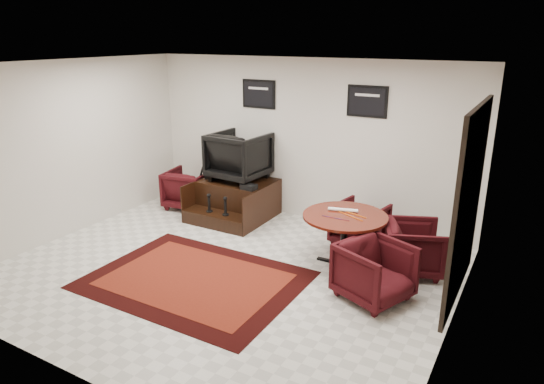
{
  "coord_description": "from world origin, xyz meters",
  "views": [
    {
      "loc": [
        3.6,
        -4.96,
        3.16
      ],
      "look_at": [
        0.27,
        0.9,
        0.96
      ],
      "focal_mm": 32.0,
      "sensor_mm": 36.0,
      "label": 1
    }
  ],
  "objects_px": {
    "armchair_side": "(189,187)",
    "meeting_table": "(345,221)",
    "shine_chair": "(239,154)",
    "table_chair_corner": "(375,269)",
    "table_chair_window": "(413,245)",
    "table_chair_back": "(360,222)",
    "shine_podium": "(236,200)"
  },
  "relations": [
    {
      "from": "shine_chair",
      "to": "table_chair_corner",
      "type": "distance_m",
      "value": 3.61
    },
    {
      "from": "table_chair_corner",
      "to": "table_chair_window",
      "type": "bearing_deg",
      "value": 9.09
    },
    {
      "from": "armchair_side",
      "to": "meeting_table",
      "type": "bearing_deg",
      "value": 156.27
    },
    {
      "from": "shine_podium",
      "to": "armchair_side",
      "type": "bearing_deg",
      "value": -178.19
    },
    {
      "from": "armchair_side",
      "to": "table_chair_window",
      "type": "bearing_deg",
      "value": 162.79
    },
    {
      "from": "armchair_side",
      "to": "table_chair_corner",
      "type": "xyz_separation_m",
      "value": [
        4.16,
        -1.53,
        0.0
      ]
    },
    {
      "from": "shine_podium",
      "to": "table_chair_back",
      "type": "height_order",
      "value": "table_chair_back"
    },
    {
      "from": "shine_chair",
      "to": "table_chair_corner",
      "type": "xyz_separation_m",
      "value": [
        3.1,
        -1.7,
        -0.73
      ]
    },
    {
      "from": "armchair_side",
      "to": "shine_podium",
      "type": "bearing_deg",
      "value": 172.02
    },
    {
      "from": "table_chair_back",
      "to": "shine_podium",
      "type": "bearing_deg",
      "value": 8.27
    },
    {
      "from": "table_chair_back",
      "to": "table_chair_corner",
      "type": "height_order",
      "value": "table_chair_corner"
    },
    {
      "from": "shine_chair",
      "to": "table_chair_window",
      "type": "xyz_separation_m",
      "value": [
        3.33,
        -0.74,
        -0.74
      ]
    },
    {
      "from": "shine_chair",
      "to": "armchair_side",
      "type": "height_order",
      "value": "shine_chair"
    },
    {
      "from": "table_chair_back",
      "to": "table_chair_window",
      "type": "xyz_separation_m",
      "value": [
        0.95,
        -0.53,
        0.02
      ]
    },
    {
      "from": "shine_chair",
      "to": "armchair_side",
      "type": "xyz_separation_m",
      "value": [
        -1.05,
        -0.17,
        -0.73
      ]
    },
    {
      "from": "shine_chair",
      "to": "table_chair_corner",
      "type": "bearing_deg",
      "value": 154.27
    },
    {
      "from": "armchair_side",
      "to": "table_chair_window",
      "type": "xyz_separation_m",
      "value": [
        4.38,
        -0.57,
        -0.01
      ]
    },
    {
      "from": "table_chair_corner",
      "to": "shine_chair",
      "type": "bearing_deg",
      "value": 83.63
    },
    {
      "from": "table_chair_back",
      "to": "table_chair_corner",
      "type": "distance_m",
      "value": 1.66
    },
    {
      "from": "shine_chair",
      "to": "table_chair_back",
      "type": "distance_m",
      "value": 2.5
    },
    {
      "from": "shine_podium",
      "to": "meeting_table",
      "type": "height_order",
      "value": "meeting_table"
    },
    {
      "from": "shine_podium",
      "to": "armchair_side",
      "type": "xyz_separation_m",
      "value": [
        -1.05,
        -0.03,
        0.1
      ]
    },
    {
      "from": "shine_chair",
      "to": "table_chair_window",
      "type": "relative_size",
      "value": 1.21
    },
    {
      "from": "shine_podium",
      "to": "shine_chair",
      "type": "distance_m",
      "value": 0.84
    },
    {
      "from": "shine_chair",
      "to": "meeting_table",
      "type": "height_order",
      "value": "shine_chair"
    },
    {
      "from": "table_chair_window",
      "to": "table_chair_back",
      "type": "bearing_deg",
      "value": 38.49
    },
    {
      "from": "shine_chair",
      "to": "meeting_table",
      "type": "bearing_deg",
      "value": 159.95
    },
    {
      "from": "table_chair_corner",
      "to": "meeting_table",
      "type": "bearing_deg",
      "value": 67.52
    },
    {
      "from": "table_chair_back",
      "to": "table_chair_window",
      "type": "height_order",
      "value": "table_chair_window"
    },
    {
      "from": "shine_chair",
      "to": "armchair_side",
      "type": "relative_size",
      "value": 1.19
    },
    {
      "from": "armchair_side",
      "to": "table_chair_back",
      "type": "xyz_separation_m",
      "value": [
        3.43,
        -0.04,
        -0.03
      ]
    },
    {
      "from": "shine_podium",
      "to": "shine_chair",
      "type": "bearing_deg",
      "value": 90.0
    }
  ]
}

